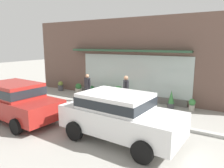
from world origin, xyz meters
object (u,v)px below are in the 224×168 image
Objects in this scene: pedestrian_with_handbag at (126,90)px; parked_car_red at (16,100)px; parked_car_white at (119,114)px; potted_plant_near_hydrant at (107,91)px; potted_plant_corner_tall at (192,104)px; potted_plant_doorstep at (61,86)px; potted_plant_window_left at (92,91)px; pedestrian_passerby at (87,86)px; potted_plant_window_right at (118,93)px; potted_plant_by_entrance at (79,89)px; potted_plant_low_front at (171,100)px; fire_hydrant at (141,102)px.

pedestrian_with_handbag is 5.11m from parked_car_red.
potted_plant_near_hydrant is (-3.45, 4.64, -0.52)m from parked_car_white.
pedestrian_with_handbag is 2.84× the size of potted_plant_corner_tall.
potted_plant_doorstep is (-8.92, 0.06, -0.00)m from potted_plant_corner_tall.
potted_plant_window_left is (0.26, 5.07, -0.56)m from parked_car_red.
pedestrian_with_handbag is at bearing -13.45° from potted_plant_doorstep.
pedestrian_passerby is at bearing 43.48° from pedestrian_with_handbag.
parked_car_red is at bearing -169.24° from parked_car_white.
parked_car_white is 6.23× the size of potted_plant_window_left.
pedestrian_with_handbag reaches higher than parked_car_red.
potted_plant_window_left is at bearing -169.65° from potted_plant_near_hydrant.
pedestrian_passerby is at bearing -142.95° from potted_plant_window_right.
pedestrian_passerby is 2.11m from potted_plant_by_entrance.
potted_plant_corner_tall is (4.04, 0.28, -0.14)m from potted_plant_window_right.
parked_car_white reaches higher than potted_plant_low_front.
potted_plant_window_left is 2.92m from potted_plant_doorstep.
pedestrian_with_handbag is 2.36× the size of potted_plant_by_entrance.
pedestrian_with_handbag reaches higher than potted_plant_near_hydrant.
potted_plant_window_left is 1.14× the size of potted_plant_corner_tall.
potted_plant_window_right is 0.98m from potted_plant_near_hydrant.
potted_plant_by_entrance is 2.11m from potted_plant_near_hydrant.
potted_plant_near_hydrant is at bearing 178.99° from potted_plant_low_front.
potted_plant_window_left is at bearing -5.21° from potted_plant_doorstep.
potted_plant_corner_tall is 0.90× the size of potted_plant_doorstep.
potted_plant_doorstep is (-3.47, 1.39, -0.61)m from pedestrian_passerby.
parked_car_white is 8.78m from potted_plant_doorstep.
potted_plant_window_left is at bearing -52.91° from pedestrian_passerby.
fire_hydrant reaches higher than potted_plant_near_hydrant.
pedestrian_with_handbag is 1.60m from potted_plant_window_right.
potted_plant_corner_tall is at bearing 75.10° from parked_car_white.
parked_car_red is 6.30× the size of potted_plant_window_left.
pedestrian_passerby is 2.67× the size of potted_plant_corner_tall.
pedestrian_with_handbag is 1.06× the size of pedestrian_passerby.
fire_hydrant reaches higher than potted_plant_doorstep.
pedestrian_with_handbag is 0.40× the size of parked_car_red.
potted_plant_low_front reaches higher than potted_plant_corner_tall.
parked_car_red is at bearing 89.02° from pedestrian_passerby.
parked_car_red reaches higher than potted_plant_window_left.
potted_plant_by_entrance is 0.95× the size of potted_plant_near_hydrant.
potted_plant_low_front reaches higher than potted_plant_near_hydrant.
parked_car_white is 4.81× the size of potted_plant_window_right.
pedestrian_passerby is (-3.33, 0.07, 0.47)m from fire_hydrant.
potted_plant_window_right is at bearing -2.20° from potted_plant_by_entrance.
fire_hydrant reaches higher than potted_plant_corner_tall.
parked_car_white is at bearing -44.97° from potted_plant_window_left.
potted_plant_by_entrance is 7.10m from potted_plant_corner_tall.
pedestrian_passerby is 4.63m from potted_plant_low_front.
potted_plant_window_right is 1.16× the size of potted_plant_near_hydrant.
fire_hydrant is at bearing 103.42° from parked_car_white.
parked_car_white is at bearing -96.61° from potted_plant_low_front.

